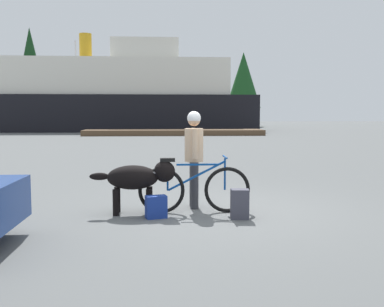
{
  "coord_description": "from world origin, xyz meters",
  "views": [
    {
      "loc": [
        -0.89,
        -7.36,
        1.63
      ],
      "look_at": [
        -0.37,
        0.49,
        0.92
      ],
      "focal_mm": 42.14,
      "sensor_mm": 36.0,
      "label": 1
    }
  ],
  "objects": [
    {
      "name": "ground_plane",
      "position": [
        0.0,
        0.0,
        0.0
      ],
      "size": [
        160.0,
        160.0,
        0.0
      ],
      "primitive_type": "plane",
      "color": "#595B5B"
    },
    {
      "name": "handbag_pannier",
      "position": [
        -0.99,
        -0.45,
        0.18
      ],
      "size": [
        0.36,
        0.26,
        0.35
      ],
      "primitive_type": "cube",
      "rotation": [
        0.0,
        0.0,
        0.27
      ],
      "color": "navy",
      "rests_on": "ground_plane"
    },
    {
      "name": "ferry_boat",
      "position": [
        -4.74,
        34.71,
        3.1
      ],
      "size": [
        24.61,
        7.84,
        8.79
      ],
      "color": "black",
      "rests_on": "ground_plane"
    },
    {
      "name": "pine_tree_center",
      "position": [
        -1.86,
        47.0,
        5.55
      ],
      "size": [
        2.81,
        2.81,
        8.82
      ],
      "color": "#4C331E",
      "rests_on": "ground_plane"
    },
    {
      "name": "dock_pier",
      "position": [
        -0.04,
        26.09,
        0.2
      ],
      "size": [
        13.17,
        2.86,
        0.4
      ],
      "primitive_type": "cube",
      "color": "brown",
      "rests_on": "ground_plane"
    },
    {
      "name": "pine_tree_mid_back",
      "position": [
        -7.15,
        51.39,
        6.09
      ],
      "size": [
        3.61,
        3.61,
        9.13
      ],
      "color": "#4C331E",
      "rests_on": "ground_plane"
    },
    {
      "name": "sailboat_moored",
      "position": [
        -9.62,
        39.63,
        0.53
      ],
      "size": [
        6.19,
        1.73,
        8.96
      ],
      "color": "navy",
      "rests_on": "ground_plane"
    },
    {
      "name": "backpack",
      "position": [
        0.3,
        -0.57,
        0.23
      ],
      "size": [
        0.3,
        0.22,
        0.46
      ],
      "primitive_type": "cube",
      "rotation": [
        0.0,
        0.0,
        -0.09
      ],
      "color": "#3F3F4C",
      "rests_on": "ground_plane"
    },
    {
      "name": "dog",
      "position": [
        -1.28,
        -0.11,
        0.58
      ],
      "size": [
        1.38,
        0.46,
        0.86
      ],
      "color": "black",
      "rests_on": "ground_plane"
    },
    {
      "name": "person_cyclist",
      "position": [
        -0.35,
        0.31,
        0.99
      ],
      "size": [
        0.32,
        0.53,
        1.66
      ],
      "color": "#333338",
      "rests_on": "ground_plane"
    },
    {
      "name": "pine_tree_far_left",
      "position": [
        -16.41,
        47.63,
        6.99
      ],
      "size": [
        3.99,
        3.99,
        11.67
      ],
      "color": "#4C331E",
      "rests_on": "ground_plane"
    },
    {
      "name": "pine_tree_far_right",
      "position": [
        8.9,
        46.91,
        5.56
      ],
      "size": [
        4.22,
        4.22,
        8.91
      ],
      "color": "#4C331E",
      "rests_on": "ground_plane"
    },
    {
      "name": "bicycle",
      "position": [
        -0.38,
        -0.13,
        0.4
      ],
      "size": [
        1.83,
        0.44,
        0.93
      ],
      "color": "black",
      "rests_on": "ground_plane"
    }
  ]
}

